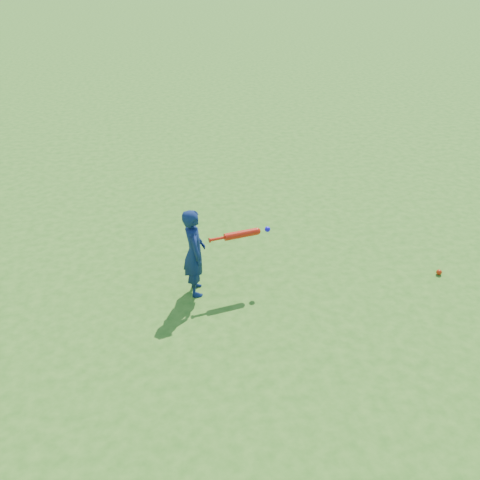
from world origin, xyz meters
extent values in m
plane|color=#326C19|center=(0.00, 0.00, 0.00)|extent=(80.00, 80.00, 0.00)
imported|color=#101F4A|center=(0.79, 0.38, 0.48)|extent=(0.24, 0.36, 0.96)
sphere|color=red|center=(3.49, 0.25, 0.03)|extent=(0.06, 0.06, 0.06)
cylinder|color=red|center=(0.95, 0.37, 0.62)|extent=(0.02, 0.05, 0.05)
cylinder|color=red|center=(1.04, 0.38, 0.62)|extent=(0.17, 0.06, 0.03)
cylinder|color=red|center=(1.29, 0.44, 0.62)|extent=(0.37, 0.15, 0.08)
sphere|color=red|center=(1.46, 0.47, 0.62)|extent=(0.08, 0.08, 0.08)
sphere|color=#190EEE|center=(1.58, 0.50, 0.62)|extent=(0.06, 0.06, 0.06)
camera|label=1|loc=(0.49, -4.29, 3.31)|focal=40.00mm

